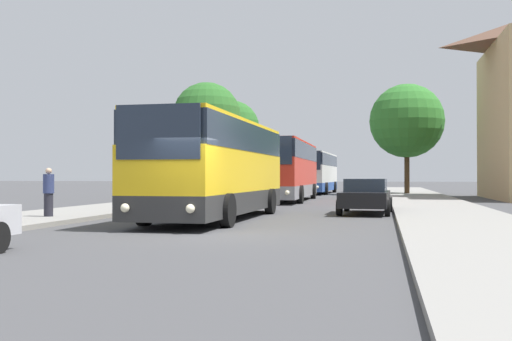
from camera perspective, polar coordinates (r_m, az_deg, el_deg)
ground_plane at (r=15.43m, az=-5.35°, el=-6.11°), size 300.00×300.00×0.00m
sidewalk_right at (r=14.93m, az=21.41°, el=-5.98°), size 4.00×120.00×0.15m
bus_front at (r=20.88m, az=-3.85°, el=0.34°), size 2.97×10.87×3.41m
bus_middle at (r=36.33m, az=2.97°, el=0.09°), size 2.91×12.20×3.56m
bus_rear at (r=51.75m, az=5.75°, el=-0.15°), size 2.91×12.06×3.45m
parked_car_right_near at (r=24.26m, az=10.42°, el=-2.34°), size 2.12×4.73×1.39m
pedestrian_waiting_far at (r=21.22m, az=-19.15°, el=-1.95°), size 0.36×0.36×1.63m
tree_left_near at (r=51.76m, az=-2.29°, el=4.05°), size 4.72×4.72×7.87m
tree_left_far at (r=36.61m, az=-4.72°, el=5.12°), size 4.14×4.14×7.05m
tree_right_near at (r=48.80m, az=14.17°, el=4.60°), size 5.83×5.83×8.63m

